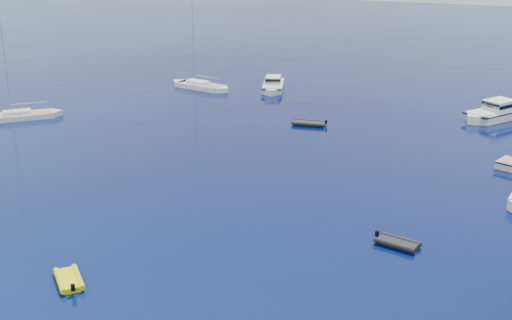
{
  "coord_description": "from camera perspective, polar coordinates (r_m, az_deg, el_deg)",
  "views": [
    {
      "loc": [
        18.29,
        -24.0,
        21.12
      ],
      "look_at": [
        -4.15,
        25.78,
        2.2
      ],
      "focal_mm": 45.55,
      "sensor_mm": 36.0,
      "label": 1
    }
  ],
  "objects": [
    {
      "name": "sailboat_far_l",
      "position": [
        95.61,
        -4.91,
        6.28
      ],
      "size": [
        10.96,
        4.64,
        15.63
      ],
      "primitive_type": null,
      "rotation": [
        0.0,
        0.0,
        1.39
      ],
      "color": "white",
      "rests_on": "ground"
    },
    {
      "name": "tender_yellow",
      "position": [
        44.12,
        -16.08,
        -10.31
      ],
      "size": [
        3.67,
        3.54,
        0.95
      ],
      "primitive_type": null,
      "rotation": [
        0.0,
        0.0,
        0.85
      ],
      "color": "yellow",
      "rests_on": "ground"
    },
    {
      "name": "motor_cruiser_distant",
      "position": [
        84.7,
        20.37,
        3.46
      ],
      "size": [
        8.89,
        11.23,
        2.93
      ],
      "primitive_type": null,
      "rotation": [
        0.0,
        0.0,
        2.57
      ],
      "color": "white",
      "rests_on": "ground"
    },
    {
      "name": "tender_grey_near",
      "position": [
        48.18,
        12.3,
        -7.37
      ],
      "size": [
        3.55,
        2.44,
        0.95
      ],
      "primitive_type": null,
      "rotation": [
        0.0,
        0.0,
        4.51
      ],
      "color": "black",
      "rests_on": "ground"
    },
    {
      "name": "motor_cruiser_horizon",
      "position": [
        94.64,
        1.51,
        6.21
      ],
      "size": [
        5.77,
        9.74,
        2.45
      ],
      "primitive_type": null,
      "rotation": [
        0.0,
        0.0,
        3.48
      ],
      "color": "white",
      "rests_on": "ground"
    },
    {
      "name": "tender_grey_far",
      "position": [
        76.85,
        4.67,
        3.1
      ],
      "size": [
        4.38,
        2.82,
        0.95
      ],
      "primitive_type": null,
      "rotation": [
        0.0,
        0.0,
        1.73
      ],
      "color": "black",
      "rests_on": "ground"
    },
    {
      "name": "sailboat_mid_l",
      "position": [
        84.14,
        -19.91,
        3.41
      ],
      "size": [
        9.09,
        9.17,
        15.06
      ],
      "primitive_type": null,
      "rotation": [
        0.0,
        0.0,
        2.36
      ],
      "color": "silver",
      "rests_on": "ground"
    }
  ]
}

